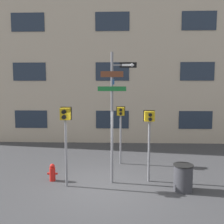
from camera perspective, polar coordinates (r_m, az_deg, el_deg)
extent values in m
plane|color=#38383A|center=(8.77, -1.41, -16.54)|extent=(60.00, 60.00, 0.00)
cube|color=tan|center=(15.13, 0.12, 19.72)|extent=(24.00, 0.60, 13.87)
cube|color=#1E2838|center=(15.46, -18.01, -1.57)|extent=(1.91, 0.03, 1.04)
cube|color=#1E2838|center=(14.53, 0.08, -1.74)|extent=(1.91, 0.03, 1.04)
cube|color=#1E2838|center=(15.14, 18.55, -1.74)|extent=(1.91, 0.03, 1.04)
cube|color=#1E2838|center=(15.35, -18.36, 8.75)|extent=(1.91, 0.03, 1.04)
cube|color=#1E2838|center=(14.41, 0.08, 9.24)|extent=(1.91, 0.03, 1.04)
cube|color=#1E2838|center=(15.03, 18.92, 8.79)|extent=(1.91, 0.03, 1.04)
cube|color=#1E2838|center=(15.73, -18.72, 18.88)|extent=(1.91, 0.03, 1.04)
cube|color=#1E2838|center=(14.82, 0.08, 20.01)|extent=(1.91, 0.03, 1.04)
cube|color=#1E2838|center=(15.43, 19.30, 19.13)|extent=(1.91, 0.03, 1.04)
cylinder|color=slate|center=(8.46, 0.00, -1.63)|extent=(0.09, 0.09, 4.47)
cube|color=slate|center=(8.40, 1.86, 10.67)|extent=(0.54, 0.05, 0.05)
cube|color=brown|center=(8.33, -0.01, 8.65)|extent=(0.75, 0.02, 0.20)
cube|color=#14478C|center=(8.38, 0.41, 6.89)|extent=(0.02, 0.75, 0.17)
cube|color=#196B2D|center=(8.32, -0.01, 5.33)|extent=(0.95, 0.02, 0.16)
cube|color=black|center=(8.39, 3.72, 10.67)|extent=(0.56, 0.02, 0.18)
cube|color=white|center=(8.38, 3.45, 10.68)|extent=(0.32, 0.01, 0.07)
cone|color=white|center=(8.38, 4.84, 10.66)|extent=(0.10, 0.14, 0.14)
cylinder|color=slate|center=(8.52, -10.46, -9.28)|extent=(0.08, 0.08, 2.26)
cube|color=gold|center=(8.27, -10.63, -0.42)|extent=(0.31, 0.26, 0.38)
cube|color=black|center=(8.40, -10.43, -0.31)|extent=(0.37, 0.02, 0.44)
cylinder|color=black|center=(8.07, -10.94, 0.03)|extent=(0.13, 0.12, 0.13)
cylinder|color=black|center=(8.09, -10.92, -1.17)|extent=(0.13, 0.12, 0.13)
cylinder|color=#EA4C14|center=(8.13, -10.85, 0.07)|extent=(0.11, 0.01, 0.11)
cylinder|color=slate|center=(8.91, 8.44, -8.92)|extent=(0.08, 0.08, 2.15)
cube|color=gold|center=(8.68, 8.57, -0.97)|extent=(0.34, 0.26, 0.33)
cube|color=black|center=(8.81, 8.47, -0.86)|extent=(0.40, 0.02, 0.39)
cylinder|color=black|center=(8.48, 8.72, -0.62)|extent=(0.12, 0.12, 0.12)
cylinder|color=black|center=(8.50, 8.71, -1.63)|extent=(0.12, 0.12, 0.12)
cylinder|color=#EA4C14|center=(8.53, 8.68, -0.58)|extent=(0.09, 0.01, 0.09)
cylinder|color=slate|center=(10.76, 1.98, -6.34)|extent=(0.08, 0.08, 2.11)
cube|color=gold|center=(10.56, 2.00, 0.17)|extent=(0.32, 0.26, 0.34)
cube|color=black|center=(10.70, 2.00, 0.25)|extent=(0.38, 0.02, 0.40)
cylinder|color=black|center=(10.36, 2.00, 0.48)|extent=(0.12, 0.12, 0.12)
cylinder|color=black|center=(10.38, 2.00, -0.36)|extent=(0.12, 0.12, 0.12)
cylinder|color=#EA4C14|center=(10.42, 2.00, 0.51)|extent=(0.09, 0.01, 0.09)
cylinder|color=red|center=(9.35, -13.45, -13.67)|extent=(0.21, 0.21, 0.47)
sphere|color=red|center=(9.26, -13.50, -11.96)|extent=(0.17, 0.17, 0.17)
cylinder|color=red|center=(9.38, -14.32, -13.48)|extent=(0.08, 0.07, 0.07)
cylinder|color=red|center=(9.31, -12.59, -13.59)|extent=(0.08, 0.07, 0.07)
cylinder|color=#333338|center=(8.58, 15.93, -14.35)|extent=(0.60, 0.60, 0.82)
cylinder|color=black|center=(8.44, 16.02, -11.60)|extent=(0.63, 0.63, 0.04)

